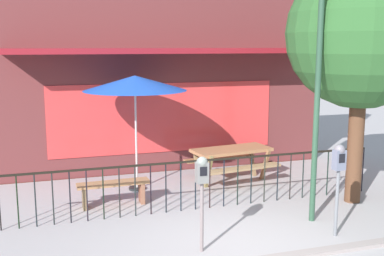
% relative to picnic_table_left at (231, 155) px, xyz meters
% --- Properties ---
extents(ground, '(40.00, 40.00, 0.00)m').
position_rel_picnic_table_left_xyz_m(ground, '(-1.22, -3.31, -0.61)').
color(ground, '#A49FA0').
extents(pub_storefront, '(8.60, 1.50, 5.77)m').
position_rel_picnic_table_left_xyz_m(pub_storefront, '(-1.22, 1.55, 2.26)').
color(pub_storefront, '#4C2014').
rests_on(pub_storefront, ground).
extents(patio_fence_front, '(7.25, 0.04, 0.97)m').
position_rel_picnic_table_left_xyz_m(patio_fence_front, '(-1.22, -1.55, 0.05)').
color(patio_fence_front, black).
rests_on(patio_fence_front, ground).
extents(picnic_table_left, '(1.97, 1.60, 0.79)m').
position_rel_picnic_table_left_xyz_m(picnic_table_left, '(0.00, 0.00, 0.00)').
color(picnic_table_left, '#A66E47').
rests_on(picnic_table_left, ground).
extents(patio_umbrella, '(2.19, 2.19, 2.48)m').
position_rel_picnic_table_left_xyz_m(patio_umbrella, '(-2.19, 0.04, 1.69)').
color(patio_umbrella, black).
rests_on(patio_umbrella, ground).
extents(patio_bench, '(1.41, 0.36, 0.48)m').
position_rel_picnic_table_left_xyz_m(patio_bench, '(-2.82, -0.86, -0.26)').
color(patio_bench, '#A67249').
rests_on(patio_bench, ground).
extents(parking_meter_near, '(0.18, 0.17, 1.48)m').
position_rel_picnic_table_left_xyz_m(parking_meter_near, '(-1.85, -3.35, 0.53)').
color(parking_meter_near, gray).
rests_on(parking_meter_near, ground).
extents(parking_meter_far, '(0.18, 0.17, 1.54)m').
position_rel_picnic_table_left_xyz_m(parking_meter_far, '(0.44, -3.45, 0.58)').
color(parking_meter_far, slate).
rests_on(parking_meter_far, ground).
extents(street_tree, '(2.88, 2.88, 4.77)m').
position_rel_picnic_table_left_xyz_m(street_tree, '(1.79, -2.05, 2.70)').
color(street_tree, brown).
rests_on(street_tree, ground).
extents(street_lamp, '(0.28, 0.28, 4.24)m').
position_rel_picnic_table_left_xyz_m(street_lamp, '(0.44, -2.73, 2.13)').
color(street_lamp, '#294935').
rests_on(street_lamp, ground).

